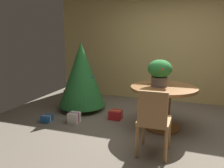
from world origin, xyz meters
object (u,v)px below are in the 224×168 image
Objects in this scene: wooden_chair_near at (154,119)px; gift_box_red at (116,115)px; round_dining_table at (163,100)px; gift_box_blue at (47,119)px; gift_box_cream at (74,118)px; holiday_tree at (82,75)px; flower_vase at (160,71)px.

gift_box_red is at bearing 128.69° from wooden_chair_near.
wooden_chair_near is at bearing -90.00° from round_dining_table.
round_dining_table is 1.21× the size of wooden_chair_near.
gift_box_blue is 1.31m from gift_box_red.
gift_box_red is at bearing 169.92° from round_dining_table.
gift_box_cream is (0.51, 0.13, 0.04)m from gift_box_blue.
holiday_tree is 6.75× the size of gift_box_cream.
gift_box_red is at bearing -19.83° from holiday_tree.
holiday_tree is 1.18m from gift_box_blue.
round_dining_table is at bearing 11.04° from gift_box_blue.
flower_vase is (-0.08, -0.00, 0.50)m from round_dining_table.
round_dining_table is 1.87m from holiday_tree.
wooden_chair_near is 1.77m from gift_box_cream.
gift_box_cream is at bearing -169.93° from round_dining_table.
gift_box_blue is 0.82× the size of gift_box_red.
gift_box_red is at bearing 168.83° from flower_vase.
wooden_chair_near is 3.82× the size of gift_box_red.
flower_vase reaches higher than gift_box_cream.
wooden_chair_near is at bearing -85.34° from flower_vase.
round_dining_table is 5.64× the size of gift_box_blue.
holiday_tree is 1.04m from gift_box_cream.
flower_vase is at bearing -178.25° from round_dining_table.
wooden_chair_near reaches higher than gift_box_cream.
flower_vase is at bearing -15.70° from holiday_tree.
round_dining_table is at bearing 90.00° from wooden_chair_near.
holiday_tree is at bearing 140.84° from wooden_chair_near.
holiday_tree is at bearing 71.10° from gift_box_blue.
flower_vase reaches higher than gift_box_red.
wooden_chair_near is (0.08, -0.98, -0.49)m from flower_vase.
round_dining_table is 1.02m from gift_box_red.
gift_box_blue is at bearing 164.74° from wooden_chair_near.
wooden_chair_near reaches higher than gift_box_red.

